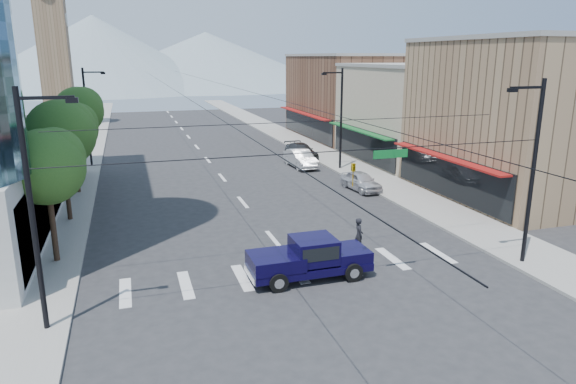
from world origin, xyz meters
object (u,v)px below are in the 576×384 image
at_px(parked_car_mid, 301,159).
at_px(parked_car_near, 361,181).
at_px(pickup_truck, 309,257).
at_px(parked_car_far, 301,151).
at_px(pedestrian, 359,235).

bearing_deg(parked_car_mid, parked_car_near, -82.49).
xyz_separation_m(pickup_truck, parked_car_mid, (7.57, 23.45, -0.19)).
relative_size(pickup_truck, parked_car_near, 1.37).
xyz_separation_m(parked_car_near, parked_car_far, (-0.29, 13.35, 0.03)).
bearing_deg(parked_car_near, pedestrian, -121.60).
distance_m(parked_car_mid, parked_car_far, 4.16).
distance_m(pickup_truck, pedestrian, 4.24).
distance_m(pickup_truck, parked_car_mid, 24.64).
relative_size(pickup_truck, parked_car_far, 1.11).
bearing_deg(parked_car_near, parked_car_mid, 94.32).
distance_m(pickup_truck, parked_car_near, 16.80).
xyz_separation_m(pedestrian, parked_car_far, (5.39, 25.10, -0.18)).
relative_size(pickup_truck, pedestrian, 3.08).
bearing_deg(parked_car_far, parked_car_near, -92.57).
bearing_deg(parked_car_far, pickup_truck, -111.94).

